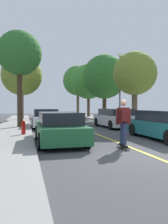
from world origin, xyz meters
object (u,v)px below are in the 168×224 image
(skateboard, at_px, (123,146))
(street_tree_right_near, at_px, (104,77))
(parked_car_left_nearest, at_px, (60,128))
(skateboarder, at_px, (124,120))
(street_tree_left_near, at_px, (22,75))
(street_tree_right_farthest, at_px, (78,81))
(street_tree_left_nearest, at_px, (19,54))
(parked_car_right_near, at_px, (115,118))
(streetlamp, at_px, (120,83))
(street_tree_right_far, at_px, (88,82))
(parked_car_right_nearest, at_px, (164,125))
(parked_car_left_near, at_px, (45,118))
(street_tree_right_nearest, at_px, (135,74))
(fire_hydrant, at_px, (23,127))

(skateboard, bearing_deg, street_tree_right_near, 72.40)
(parked_car_left_nearest, distance_m, skateboarder, 2.81)
(parked_car_left_nearest, height_order, street_tree_right_near, street_tree_right_near)
(street_tree_left_near, xyz_separation_m, street_tree_right_farthest, (8.46, 9.49, 0.72))
(street_tree_left_nearest, bearing_deg, skateboarder, -65.28)
(parked_car_right_near, distance_m, streetlamp, 4.55)
(parked_car_left_nearest, distance_m, street_tree_right_far, 20.41)
(parked_car_right_nearest, bearing_deg, streetlamp, 78.93)
(parked_car_left_near, height_order, street_tree_right_nearest, street_tree_right_nearest)
(street_tree_right_near, relative_size, skateboarder, 4.04)
(parked_car_right_near, height_order, street_tree_left_nearest, street_tree_left_nearest)
(parked_car_left_nearest, bearing_deg, street_tree_right_farthest, 75.01)
(street_tree_right_farthest, bearing_deg, skateboarder, -99.74)
(street_tree_right_near, bearing_deg, parked_car_left_near, -139.97)
(parked_car_right_nearest, height_order, street_tree_left_nearest, street_tree_left_nearest)
(parked_car_right_near, distance_m, skateboarder, 8.02)
(parked_car_left_near, distance_m, fire_hydrant, 5.05)
(street_tree_right_far, distance_m, skateboard, 21.66)
(street_tree_left_near, bearing_deg, street_tree_left_nearest, -90.00)
(street_tree_right_near, relative_size, skateboard, 8.00)
(parked_car_left_near, height_order, street_tree_left_near, street_tree_left_near)
(parked_car_left_near, bearing_deg, skateboarder, -76.87)
(street_tree_left_near, bearing_deg, street_tree_right_near, -18.23)
(parked_car_right_near, bearing_deg, skateboarder, -110.71)
(parked_car_right_nearest, xyz_separation_m, street_tree_left_near, (-6.69, 15.72, 4.21))
(street_tree_left_nearest, bearing_deg, street_tree_right_near, 36.12)
(parked_car_right_near, xyz_separation_m, streetlamp, (1.75, 3.06, 2.87))
(parked_car_right_near, relative_size, street_tree_right_nearest, 0.77)
(parked_car_left_near, distance_m, street_tree_left_near, 9.56)
(parked_car_right_nearest, bearing_deg, skateboard, -150.92)
(parked_car_left_nearest, height_order, street_tree_left_near, street_tree_left_near)
(streetlamp, bearing_deg, street_tree_right_farthest, 89.92)
(street_tree_right_nearest, bearing_deg, parked_car_right_near, -167.63)
(parked_car_right_near, xyz_separation_m, street_tree_left_near, (-6.69, 9.84, 4.19))
(street_tree_right_farthest, xyz_separation_m, skateboarder, (-4.61, -26.82, -4.53))
(skateboard, bearing_deg, street_tree_left_near, 102.57)
(street_tree_right_farthest, bearing_deg, parked_car_right_nearest, -94.02)
(parked_car_right_nearest, bearing_deg, fire_hydrant, 158.74)
(parked_car_right_nearest, height_order, street_tree_right_far, street_tree_right_far)
(streetlamp, bearing_deg, street_tree_right_near, 89.67)
(street_tree_right_near, bearing_deg, parked_car_right_nearest, -97.80)
(parked_car_left_nearest, bearing_deg, street_tree_right_near, 62.24)
(street_tree_right_near, xyz_separation_m, street_tree_right_farthest, (0.00, 12.28, 0.95))
(street_tree_right_nearest, relative_size, skateboard, 6.52)
(street_tree_right_far, xyz_separation_m, fire_hydrant, (-8.19, -16.57, -4.31))
(parked_car_right_nearest, relative_size, skateboarder, 2.67)
(street_tree_left_near, relative_size, street_tree_right_near, 1.01)
(street_tree_right_near, bearing_deg, skateboarder, -107.57)
(parked_car_right_nearest, xyz_separation_m, street_tree_right_near, (1.77, 12.94, 3.97))
(parked_car_right_near, xyz_separation_m, skateboard, (-2.83, -7.46, -0.60))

